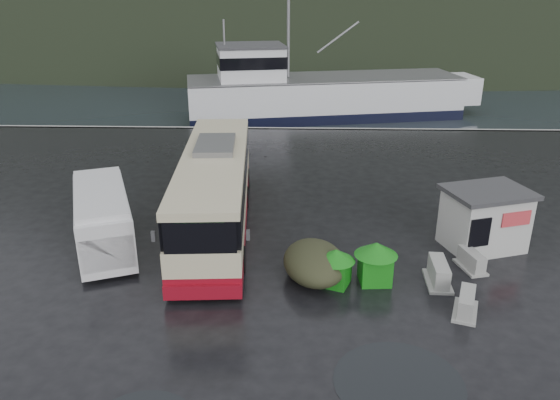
{
  "coord_description": "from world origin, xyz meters",
  "views": [
    {
      "loc": [
        1.6,
        -18.45,
        10.1
      ],
      "look_at": [
        0.97,
        2.11,
        1.7
      ],
      "focal_mm": 35.0,
      "sensor_mm": 36.0,
      "label": 1
    }
  ],
  "objects_px": {
    "coach_bus": "(217,226)",
    "jersey_barrier_c": "(465,313)",
    "jersey_barrier_b": "(437,283)",
    "jersey_barrier_a": "(470,268)",
    "waste_bin_right": "(335,284)",
    "dome_tent": "(314,277)",
    "waste_bin_left": "(374,281)",
    "white_van": "(107,247)",
    "ticket_kiosk": "(480,247)",
    "fishing_trawler": "(324,100)"
  },
  "relations": [
    {
      "from": "coach_bus",
      "to": "jersey_barrier_c",
      "type": "height_order",
      "value": "coach_bus"
    },
    {
      "from": "jersey_barrier_b",
      "to": "jersey_barrier_c",
      "type": "relative_size",
      "value": 1.13
    },
    {
      "from": "jersey_barrier_a",
      "to": "jersey_barrier_b",
      "type": "bearing_deg",
      "value": -143.36
    },
    {
      "from": "waste_bin_right",
      "to": "jersey_barrier_b",
      "type": "bearing_deg",
      "value": 2.67
    },
    {
      "from": "coach_bus",
      "to": "waste_bin_right",
      "type": "bearing_deg",
      "value": -48.04
    },
    {
      "from": "waste_bin_right",
      "to": "dome_tent",
      "type": "bearing_deg",
      "value": 149.23
    },
    {
      "from": "waste_bin_left",
      "to": "dome_tent",
      "type": "height_order",
      "value": "waste_bin_left"
    },
    {
      "from": "dome_tent",
      "to": "white_van",
      "type": "bearing_deg",
      "value": 165.56
    },
    {
      "from": "waste_bin_left",
      "to": "waste_bin_right",
      "type": "distance_m",
      "value": 1.44
    },
    {
      "from": "white_van",
      "to": "ticket_kiosk",
      "type": "distance_m",
      "value": 15.13
    },
    {
      "from": "ticket_kiosk",
      "to": "jersey_barrier_b",
      "type": "xyz_separation_m",
      "value": [
        -2.41,
        -2.92,
        0.0
      ]
    },
    {
      "from": "waste_bin_right",
      "to": "ticket_kiosk",
      "type": "distance_m",
      "value": 6.82
    },
    {
      "from": "white_van",
      "to": "jersey_barrier_c",
      "type": "relative_size",
      "value": 4.06
    },
    {
      "from": "waste_bin_right",
      "to": "dome_tent",
      "type": "height_order",
      "value": "waste_bin_right"
    },
    {
      "from": "waste_bin_right",
      "to": "waste_bin_left",
      "type": "bearing_deg",
      "value": 8.85
    },
    {
      "from": "ticket_kiosk",
      "to": "jersey_barrier_c",
      "type": "distance_m",
      "value": 5.16
    },
    {
      "from": "white_van",
      "to": "fishing_trawler",
      "type": "height_order",
      "value": "fishing_trawler"
    },
    {
      "from": "waste_bin_right",
      "to": "jersey_barrier_c",
      "type": "distance_m",
      "value": 4.45
    },
    {
      "from": "jersey_barrier_c",
      "to": "fishing_trawler",
      "type": "distance_m",
      "value": 33.19
    },
    {
      "from": "jersey_barrier_b",
      "to": "jersey_barrier_c",
      "type": "distance_m",
      "value": 1.92
    },
    {
      "from": "waste_bin_left",
      "to": "ticket_kiosk",
      "type": "height_order",
      "value": "ticket_kiosk"
    },
    {
      "from": "jersey_barrier_a",
      "to": "fishing_trawler",
      "type": "height_order",
      "value": "fishing_trawler"
    },
    {
      "from": "waste_bin_right",
      "to": "jersey_barrier_c",
      "type": "height_order",
      "value": "waste_bin_right"
    },
    {
      "from": "coach_bus",
      "to": "waste_bin_right",
      "type": "distance_m",
      "value": 6.81
    },
    {
      "from": "jersey_barrier_c",
      "to": "waste_bin_left",
      "type": "bearing_deg",
      "value": 144.68
    },
    {
      "from": "fishing_trawler",
      "to": "jersey_barrier_a",
      "type": "bearing_deg",
      "value": -93.27
    },
    {
      "from": "coach_bus",
      "to": "waste_bin_right",
      "type": "relative_size",
      "value": 9.12
    },
    {
      "from": "waste_bin_right",
      "to": "jersey_barrier_a",
      "type": "bearing_deg",
      "value": 13.86
    },
    {
      "from": "jersey_barrier_b",
      "to": "fishing_trawler",
      "type": "bearing_deg",
      "value": 94.92
    },
    {
      "from": "white_van",
      "to": "jersey_barrier_c",
      "type": "xyz_separation_m",
      "value": [
        13.17,
        -4.27,
        0.0
      ]
    },
    {
      "from": "white_van",
      "to": "coach_bus",
      "type": "bearing_deg",
      "value": 6.27
    },
    {
      "from": "jersey_barrier_a",
      "to": "jersey_barrier_c",
      "type": "height_order",
      "value": "jersey_barrier_c"
    },
    {
      "from": "coach_bus",
      "to": "waste_bin_right",
      "type": "height_order",
      "value": "coach_bus"
    },
    {
      "from": "waste_bin_right",
      "to": "jersey_barrier_b",
      "type": "distance_m",
      "value": 3.68
    },
    {
      "from": "fishing_trawler",
      "to": "ticket_kiosk",
      "type": "bearing_deg",
      "value": -90.94
    },
    {
      "from": "jersey_barrier_a",
      "to": "jersey_barrier_b",
      "type": "relative_size",
      "value": 0.85
    },
    {
      "from": "waste_bin_left",
      "to": "white_van",
      "type": "bearing_deg",
      "value": 167.33
    },
    {
      "from": "dome_tent",
      "to": "fishing_trawler",
      "type": "relative_size",
      "value": 0.11
    },
    {
      "from": "white_van",
      "to": "jersey_barrier_a",
      "type": "bearing_deg",
      "value": -26.58
    },
    {
      "from": "white_van",
      "to": "fishing_trawler",
      "type": "bearing_deg",
      "value": 49.44
    },
    {
      "from": "white_van",
      "to": "ticket_kiosk",
      "type": "xyz_separation_m",
      "value": [
        15.13,
        0.51,
        0.0
      ]
    },
    {
      "from": "coach_bus",
      "to": "ticket_kiosk",
      "type": "relative_size",
      "value": 3.96
    },
    {
      "from": "coach_bus",
      "to": "jersey_barrier_c",
      "type": "xyz_separation_m",
      "value": [
        8.99,
        -6.45,
        0.0
      ]
    },
    {
      "from": "coach_bus",
      "to": "waste_bin_left",
      "type": "height_order",
      "value": "coach_bus"
    },
    {
      "from": "waste_bin_left",
      "to": "jersey_barrier_c",
      "type": "relative_size",
      "value": 1.05
    },
    {
      "from": "waste_bin_left",
      "to": "fishing_trawler",
      "type": "distance_m",
      "value": 31.13
    },
    {
      "from": "ticket_kiosk",
      "to": "jersey_barrier_c",
      "type": "xyz_separation_m",
      "value": [
        -1.96,
        -4.78,
        0.0
      ]
    },
    {
      "from": "jersey_barrier_b",
      "to": "jersey_barrier_c",
      "type": "bearing_deg",
      "value": -76.52
    },
    {
      "from": "ticket_kiosk",
      "to": "jersey_barrier_a",
      "type": "xyz_separation_m",
      "value": [
        -0.93,
        -1.82,
        0.0
      ]
    },
    {
      "from": "white_van",
      "to": "dome_tent",
      "type": "distance_m",
      "value": 8.59
    }
  ]
}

